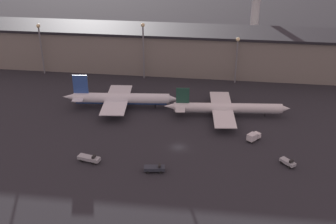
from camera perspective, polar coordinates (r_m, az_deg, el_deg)
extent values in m
plane|color=#26262B|center=(142.90, 1.45, -4.79)|extent=(600.00, 600.00, 0.00)
cube|color=gray|center=(207.74, 3.78, 8.18)|extent=(231.12, 23.85, 18.99)
cube|color=black|center=(204.86, 3.87, 10.86)|extent=(231.12, 25.85, 1.20)
cylinder|color=white|center=(169.85, -6.31, 1.86)|extent=(38.61, 7.98, 4.22)
cylinder|color=#2D519E|center=(170.16, -6.30, 1.63)|extent=(36.63, 7.16, 3.59)
cone|color=white|center=(168.20, 0.61, 1.77)|extent=(5.43, 4.49, 4.01)
cone|color=white|center=(173.84, -13.08, 2.01)|extent=(6.65, 4.19, 3.59)
cube|color=#2D519E|center=(170.56, -11.79, 3.71)|extent=(5.92, 0.98, 7.60)
cube|color=white|center=(172.78, -11.88, 2.10)|extent=(5.23, 10.80, 0.24)
cube|color=white|center=(170.35, -6.94, 1.70)|extent=(12.09, 29.75, 0.36)
cylinder|color=gray|center=(178.08, -6.18, 2.37)|extent=(4.85, 2.77, 2.32)
cylinder|color=gray|center=(163.53, -6.92, 0.07)|extent=(4.85, 2.77, 2.32)
cylinder|color=black|center=(169.78, -1.77, 0.86)|extent=(0.50, 0.50, 1.90)
cylinder|color=black|center=(172.91, -6.82, 1.17)|extent=(0.50, 0.50, 1.90)
cylinder|color=black|center=(169.90, -6.98, 0.69)|extent=(0.50, 0.50, 1.90)
cylinder|color=white|center=(163.87, 8.09, 0.58)|extent=(41.73, 7.68, 3.60)
cylinder|color=#ADB2B7|center=(164.14, 8.08, 0.38)|extent=(39.60, 6.94, 3.06)
cone|color=white|center=(167.70, 15.54, 0.45)|extent=(4.64, 3.83, 3.42)
cone|color=white|center=(162.80, 0.36, 0.78)|extent=(5.68, 3.58, 3.06)
cube|color=#1E4738|center=(160.82, 2.00, 2.25)|extent=(5.06, 0.90, 6.19)
cube|color=white|center=(162.64, 1.69, 0.85)|extent=(4.72, 11.79, 0.24)
cube|color=white|center=(163.85, 7.36, 0.45)|extent=(11.04, 32.56, 0.36)
cylinder|color=gray|center=(172.55, 7.51, 1.36)|extent=(4.14, 2.36, 1.98)
cylinder|color=gray|center=(156.58, 8.05, -1.39)|extent=(4.14, 2.36, 1.98)
cylinder|color=black|center=(167.23, 13.00, -0.31)|extent=(0.50, 0.50, 1.62)
cylinder|color=black|center=(166.08, 7.28, -0.01)|extent=(0.50, 0.50, 1.62)
cylinder|color=black|center=(163.51, 7.36, -0.45)|extent=(0.50, 0.50, 1.62)
cube|color=white|center=(150.26, 11.96, -3.05)|extent=(2.84, 2.74, 1.71)
cube|color=silver|center=(148.09, 11.32, -3.32)|extent=(3.91, 4.01, 2.28)
cylinder|color=black|center=(151.13, 11.61, -3.32)|extent=(1.04, 1.08, 0.90)
cylinder|color=black|center=(150.26, 12.16, -3.57)|extent=(1.04, 1.08, 0.90)
cylinder|color=black|center=(148.74, 10.84, -3.76)|extent=(1.04, 1.08, 0.90)
cylinder|color=black|center=(147.85, 11.39, -4.01)|extent=(1.04, 1.08, 0.90)
cube|color=#9EA3A8|center=(136.97, -10.66, -6.17)|extent=(7.68, 4.00, 1.12)
cube|color=black|center=(135.62, -10.02, -5.98)|extent=(1.06, 1.81, 0.80)
cylinder|color=black|center=(136.99, -9.59, -6.47)|extent=(1.01, 0.79, 0.90)
cylinder|color=black|center=(135.69, -9.96, -6.85)|extent=(1.01, 0.79, 0.90)
cylinder|color=black|center=(139.15, -11.28, -6.07)|extent=(1.01, 0.79, 0.90)
cylinder|color=black|center=(137.87, -11.67, -6.44)|extent=(1.01, 0.79, 0.90)
cube|color=#9EA3A8|center=(138.05, 15.91, -6.53)|extent=(4.95, 5.22, 1.05)
cube|color=black|center=(136.90, 16.36, -6.43)|extent=(1.52, 1.46, 0.80)
cylinder|color=black|center=(138.13, 16.59, -7.00)|extent=(0.97, 1.01, 0.90)
cylinder|color=black|center=(137.11, 16.18, -7.21)|extent=(0.97, 1.01, 0.90)
cylinder|color=black|center=(139.84, 15.56, -6.41)|extent=(0.97, 1.01, 0.90)
cylinder|color=black|center=(138.83, 15.15, -6.61)|extent=(0.97, 1.01, 0.90)
cube|color=#282D38|center=(129.98, -1.86, -7.61)|extent=(6.62, 3.27, 1.08)
cube|color=black|center=(129.42, -1.16, -7.27)|extent=(0.92, 1.79, 0.80)
cylinder|color=black|center=(131.15, -0.95, -7.69)|extent=(0.97, 0.73, 0.90)
cylinder|color=black|center=(129.63, -0.96, -8.14)|extent=(0.97, 0.73, 0.90)
cylinder|color=black|center=(131.27, -2.74, -7.68)|extent=(0.97, 0.73, 0.90)
cylinder|color=black|center=(129.76, -2.77, -8.13)|extent=(0.97, 0.73, 0.90)
cylinder|color=slate|center=(211.04, -16.74, 7.95)|extent=(0.70, 0.70, 22.78)
sphere|color=beige|center=(207.82, -17.17, 11.08)|extent=(1.80, 1.80, 1.80)
cylinder|color=slate|center=(196.06, -3.33, 7.99)|extent=(0.70, 0.70, 24.90)
sphere|color=beige|center=(192.39, -3.43, 11.69)|extent=(1.80, 1.80, 1.80)
cylinder|color=slate|center=(193.69, 9.23, 6.68)|extent=(0.70, 0.70, 19.91)
sphere|color=beige|center=(190.48, 9.45, 9.68)|extent=(1.80, 1.80, 1.80)
cylinder|color=#99999E|center=(242.61, 11.66, 12.26)|extent=(4.40, 4.40, 34.58)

